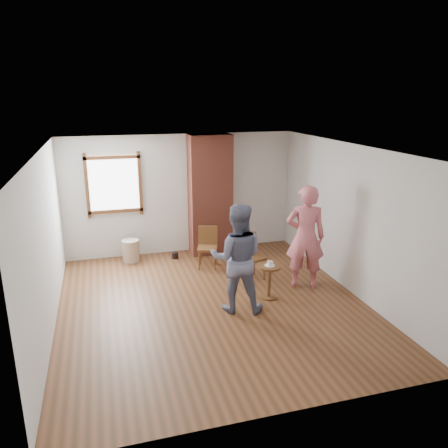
% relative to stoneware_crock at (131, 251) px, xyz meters
% --- Properties ---
extents(ground, '(5.50, 5.50, 0.00)m').
position_rel_stoneware_crock_xyz_m(ground, '(1.16, -2.40, -0.23)').
color(ground, brown).
rests_on(ground, ground).
extents(room_shell, '(5.04, 5.52, 2.62)m').
position_rel_stoneware_crock_xyz_m(room_shell, '(1.11, -1.79, 1.58)').
color(room_shell, silver).
rests_on(room_shell, ground).
extents(brick_chimney, '(0.90, 0.50, 2.60)m').
position_rel_stoneware_crock_xyz_m(brick_chimney, '(1.76, 0.10, 1.07)').
color(brick_chimney, '#A54E3A').
rests_on(brick_chimney, ground).
extents(stoneware_crock, '(0.42, 0.42, 0.47)m').
position_rel_stoneware_crock_xyz_m(stoneware_crock, '(0.00, 0.00, 0.00)').
color(stoneware_crock, tan).
rests_on(stoneware_crock, ground).
extents(dark_pot, '(0.15, 0.15, 0.14)m').
position_rel_stoneware_crock_xyz_m(dark_pot, '(0.92, -0.10, -0.16)').
color(dark_pot, black).
rests_on(dark_pot, ground).
extents(dining_chair_left, '(0.49, 0.49, 0.83)m').
position_rel_stoneware_crock_xyz_m(dining_chair_left, '(1.49, -0.72, 0.23)').
color(dining_chair_left, brown).
rests_on(dining_chair_left, ground).
extents(dining_chair_right, '(0.51, 0.51, 0.87)m').
position_rel_stoneware_crock_xyz_m(dining_chair_right, '(2.13, -1.52, 0.25)').
color(dining_chair_right, brown).
rests_on(dining_chair_right, ground).
extents(side_table, '(0.40, 0.40, 0.60)m').
position_rel_stoneware_crock_xyz_m(side_table, '(2.16, -2.42, 0.17)').
color(side_table, brown).
rests_on(side_table, ground).
extents(cake_plate, '(0.18, 0.18, 0.01)m').
position_rel_stoneware_crock_xyz_m(cake_plate, '(2.16, -2.42, 0.37)').
color(cake_plate, white).
rests_on(cake_plate, side_table).
extents(cake_slice, '(0.08, 0.07, 0.06)m').
position_rel_stoneware_crock_xyz_m(cake_slice, '(2.17, -2.42, 0.40)').
color(cake_slice, white).
rests_on(cake_slice, cake_plate).
extents(man, '(1.04, 0.92, 1.79)m').
position_rel_stoneware_crock_xyz_m(man, '(1.50, -2.67, 0.66)').
color(man, '#16193E').
rests_on(man, ground).
extents(person_pink, '(0.81, 0.67, 1.90)m').
position_rel_stoneware_crock_xyz_m(person_pink, '(2.95, -2.14, 0.72)').
color(person_pink, '#D66B74').
rests_on(person_pink, ground).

